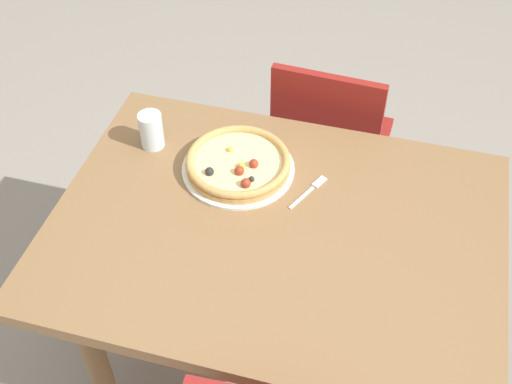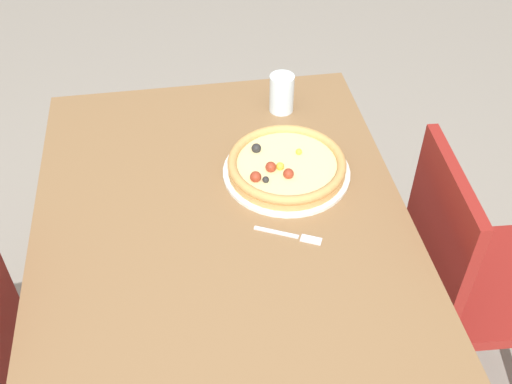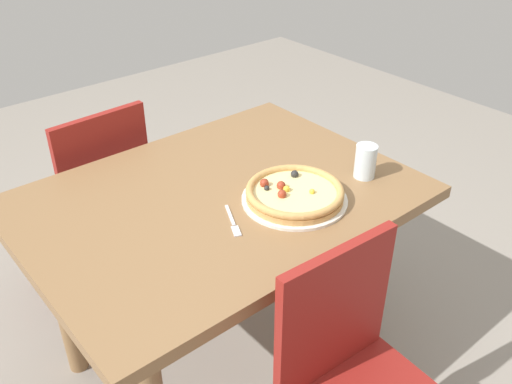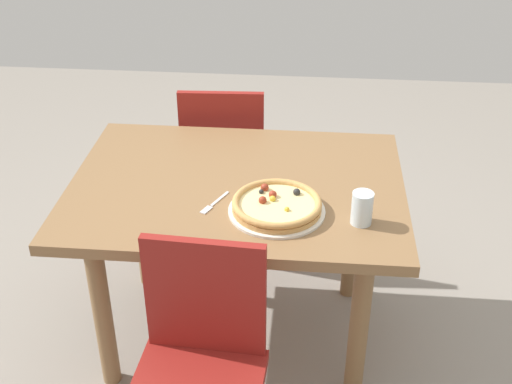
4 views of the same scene
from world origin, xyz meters
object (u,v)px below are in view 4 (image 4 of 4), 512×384
object	(u,v)px
pizza	(277,204)
drinking_glass	(362,208)
chair_near	(225,159)
fork	(213,204)
dining_table	(237,206)
chair_far	(199,367)
plate	(277,211)

from	to	relation	value
pizza	drinking_glass	xyz separation A→B (m)	(-0.29, 0.04, 0.03)
chair_near	fork	bearing A→B (deg)	-87.67
dining_table	fork	distance (m)	0.20
chair_far	pizza	world-z (taller)	chair_far
drinking_glass	dining_table	bearing A→B (deg)	-26.96
dining_table	fork	xyz separation A→B (m)	(0.07, 0.16, 0.11)
chair_near	pizza	size ratio (longest dim) A/B	2.80
dining_table	chair_far	size ratio (longest dim) A/B	1.43
drinking_glass	plate	bearing A→B (deg)	-7.90
plate	fork	distance (m)	0.23
chair_near	drinking_glass	world-z (taller)	chair_near
plate	drinking_glass	distance (m)	0.29
pizza	drinking_glass	size ratio (longest dim) A/B	2.68
chair_far	pizza	size ratio (longest dim) A/B	2.80
dining_table	fork	world-z (taller)	fork
plate	chair_near	bearing A→B (deg)	-70.68
pizza	chair_far	bearing A→B (deg)	67.30
plate	pizza	world-z (taller)	pizza
chair_near	fork	xyz separation A→B (m)	(-0.08, 0.83, 0.27)
pizza	fork	size ratio (longest dim) A/B	1.99
dining_table	chair_near	bearing A→B (deg)	-78.19
dining_table	plate	distance (m)	0.27
fork	chair_far	bearing A→B (deg)	27.93
chair_far	plate	world-z (taller)	chair_far
dining_table	chair_far	world-z (taller)	chair_far
dining_table	pizza	world-z (taller)	pizza
dining_table	fork	size ratio (longest dim) A/B	7.95
chair_near	chair_far	size ratio (longest dim) A/B	1.00
pizza	plate	bearing A→B (deg)	109.90
chair_near	plate	xyz separation A→B (m)	(-0.30, 0.86, 0.27)
fork	plate	bearing A→B (deg)	108.73
chair_far	plate	distance (m)	0.59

